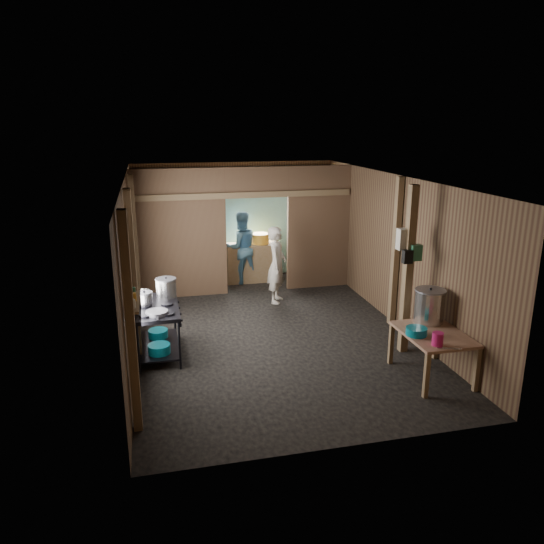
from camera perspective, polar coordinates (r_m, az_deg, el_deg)
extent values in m
cube|color=black|center=(9.17, -0.29, -6.28)|extent=(4.50, 7.00, 0.00)
cube|color=#282725|center=(8.53, -0.31, 10.10)|extent=(4.50, 7.00, 0.00)
cube|color=brown|center=(12.12, -4.03, 5.63)|extent=(4.50, 0.00, 2.60)
cube|color=brown|center=(5.58, 7.86, -7.18)|extent=(4.50, 0.00, 2.60)
cube|color=brown|center=(8.56, -15.14, 0.69)|extent=(0.00, 7.00, 2.60)
cube|color=brown|center=(9.51, 13.05, 2.34)|extent=(0.00, 7.00, 2.60)
cube|color=brown|center=(10.71, -9.92, 4.04)|extent=(1.85, 0.10, 2.60)
cube|color=brown|center=(11.24, 5.03, 4.79)|extent=(1.35, 0.10, 2.60)
cube|color=brown|center=(10.75, -1.66, 9.72)|extent=(1.30, 0.10, 0.60)
cube|color=#73B1AE|center=(12.07, -3.98, 5.35)|extent=(4.40, 0.06, 2.50)
cube|color=#7B644A|center=(11.83, -2.08, 1.06)|extent=(1.20, 0.50, 0.85)
cylinder|color=beige|center=(11.97, -2.82, 8.43)|extent=(0.20, 0.03, 0.20)
cube|color=#7B644A|center=(6.08, -15.05, -5.59)|extent=(0.10, 0.12, 2.60)
cube|color=#7B644A|center=(7.79, -14.76, -0.79)|extent=(0.10, 0.12, 2.60)
cube|color=#7B644A|center=(9.72, -14.57, 2.54)|extent=(0.10, 0.12, 2.60)
cube|color=#7B644A|center=(9.30, 13.19, 2.04)|extent=(0.10, 0.12, 2.60)
cube|color=#7B644A|center=(8.21, 14.48, 0.09)|extent=(0.12, 0.12, 2.60)
cube|color=#7B644A|center=(10.69, -2.92, 8.32)|extent=(4.40, 0.12, 0.12)
cylinder|color=gray|center=(8.87, -14.99, 3.56)|extent=(0.03, 0.34, 0.34)
cylinder|color=black|center=(9.28, -14.89, 3.47)|extent=(0.03, 0.30, 0.30)
cube|color=#7B644A|center=(6.52, -14.75, -3.17)|extent=(0.14, 0.80, 0.03)
cylinder|color=beige|center=(6.26, -14.83, -3.34)|extent=(0.07, 0.07, 0.10)
cylinder|color=gold|center=(6.50, -14.79, -2.63)|extent=(0.08, 0.08, 0.10)
cylinder|color=#276443|center=(6.71, -14.76, -2.04)|extent=(0.06, 0.06, 0.10)
cube|color=beige|center=(8.14, 14.14, 3.47)|extent=(0.22, 0.15, 0.32)
cube|color=#276443|center=(8.12, 15.26, 2.05)|extent=(0.16, 0.12, 0.24)
cube|color=black|center=(8.05, 14.42, 1.62)|extent=(0.14, 0.10, 0.20)
cylinder|color=silver|center=(8.66, -13.61, -2.21)|extent=(0.19, 0.19, 0.10)
cylinder|color=#097687|center=(8.09, -12.09, -8.12)|extent=(0.33, 0.33, 0.14)
cylinder|color=#097687|center=(8.66, -12.20, -6.52)|extent=(0.31, 0.31, 0.12)
cylinder|color=#097687|center=(7.51, 15.34, -6.20)|extent=(0.30, 0.30, 0.11)
cylinder|color=#C01B62|center=(7.25, 17.47, -6.91)|extent=(0.19, 0.19, 0.18)
cube|color=silver|center=(7.21, 18.60, -7.84)|extent=(0.29, 0.14, 0.01)
cylinder|color=gold|center=(11.74, -1.29, 3.64)|extent=(0.40, 0.40, 0.22)
imported|color=beige|center=(10.35, 0.53, 0.78)|extent=(0.55, 0.65, 1.52)
imported|color=teal|center=(11.62, -3.39, 2.66)|extent=(0.88, 0.74, 1.60)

